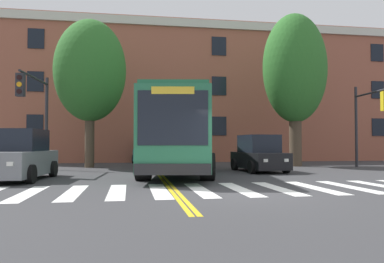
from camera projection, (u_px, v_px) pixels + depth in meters
ground_plane at (248, 194)px, 10.26m from camera, size 120.00×120.00×0.00m
crosswalk at (259, 189)px, 11.41m from camera, size 16.28×3.68×0.01m
lane_line_yellow_inner at (150, 164)px, 24.81m from camera, size 0.12×36.00×0.01m
lane_line_yellow_outer at (152, 164)px, 24.84m from camera, size 0.12×36.00×0.01m
city_bus at (178, 133)px, 17.52m from camera, size 4.16×11.57×3.47m
car_grey_near_lane at (18, 157)px, 14.14m from camera, size 2.32×4.42×1.93m
car_black_far_lane at (259, 155)px, 18.39m from camera, size 2.15×3.82×1.80m
car_teal_behind_bus at (149, 151)px, 27.19m from camera, size 2.41×4.37×1.81m
traffic_light_near_corner at (368, 113)px, 20.72m from camera, size 0.55×3.22×4.73m
traffic_light_far_corner at (36, 103)px, 18.05m from camera, size 0.55×3.93×4.86m
street_tree_curbside_large at (295, 69)px, 22.86m from camera, size 5.58×5.42×9.33m
street_tree_curbside_small at (90, 71)px, 21.59m from camera, size 5.38×5.35×8.55m
building_facade at (209, 96)px, 31.55m from camera, size 32.59×7.51×10.71m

